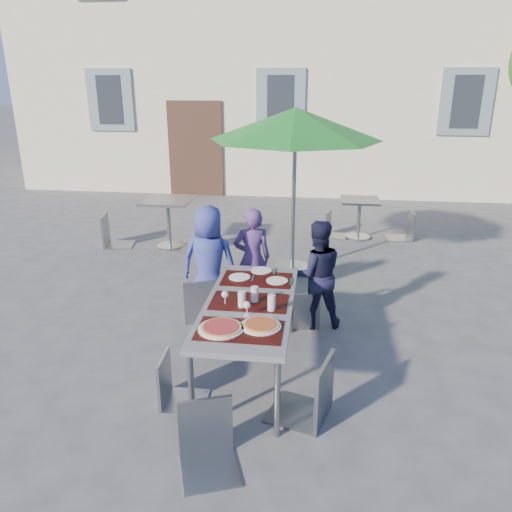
# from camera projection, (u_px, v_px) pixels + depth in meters

# --- Properties ---
(ground) EXTENTS (90.00, 90.00, 0.00)m
(ground) POSITION_uv_depth(u_px,v_px,m) (215.00, 365.00, 4.95)
(ground) COLOR #4D4D50
(ground) RESTS_ON ground
(dining_table) EXTENTS (0.80, 1.85, 0.76)m
(dining_table) POSITION_uv_depth(u_px,v_px,m) (249.00, 307.00, 4.59)
(dining_table) COLOR #4E4E53
(dining_table) RESTS_ON ground
(pizza_near_left) EXTENTS (0.38, 0.38, 0.03)m
(pizza_near_left) POSITION_uv_depth(u_px,v_px,m) (221.00, 328.00, 4.06)
(pizza_near_left) COLOR white
(pizza_near_left) RESTS_ON dining_table
(pizza_near_right) EXTENTS (0.34, 0.34, 0.03)m
(pizza_near_right) POSITION_uv_depth(u_px,v_px,m) (261.00, 325.00, 4.11)
(pizza_near_right) COLOR white
(pizza_near_right) RESTS_ON dining_table
(glassware) EXTENTS (0.50, 0.35, 0.15)m
(glassware) POSITION_uv_depth(u_px,v_px,m) (252.00, 299.00, 4.45)
(glassware) COLOR silver
(glassware) RESTS_ON dining_table
(place_settings) EXTENTS (0.65, 0.48, 0.01)m
(place_settings) POSITION_uv_depth(u_px,v_px,m) (260.00, 276.00, 5.15)
(place_settings) COLOR white
(place_settings) RESTS_ON dining_table
(child_0) EXTENTS (0.67, 0.45, 1.34)m
(child_0) POSITION_uv_depth(u_px,v_px,m) (209.00, 262.00, 5.80)
(child_0) COLOR #364095
(child_0) RESTS_ON ground
(child_1) EXTENTS (0.52, 0.41, 1.25)m
(child_1) POSITION_uv_depth(u_px,v_px,m) (252.00, 259.00, 6.04)
(child_1) COLOR #583976
(child_1) RESTS_ON ground
(child_2) EXTENTS (0.67, 0.48, 1.25)m
(child_2) POSITION_uv_depth(u_px,v_px,m) (316.00, 274.00, 5.56)
(child_2) COLOR #171833
(child_2) RESTS_ON ground
(chair_0) EXTENTS (0.54, 0.55, 1.00)m
(chair_0) POSITION_uv_depth(u_px,v_px,m) (202.00, 273.00, 5.69)
(chair_0) COLOR gray
(chair_0) RESTS_ON ground
(chair_1) EXTENTS (0.58, 0.58, 1.05)m
(chair_1) POSITION_uv_depth(u_px,v_px,m) (256.00, 278.00, 5.47)
(chair_1) COLOR gray
(chair_1) RESTS_ON ground
(chair_2) EXTENTS (0.43, 0.43, 0.84)m
(chair_2) POSITION_uv_depth(u_px,v_px,m) (303.00, 287.00, 5.57)
(chair_2) COLOR gray
(chair_2) RESTS_ON ground
(chair_3) EXTENTS (0.39, 0.39, 0.85)m
(chair_3) POSITION_uv_depth(u_px,v_px,m) (173.00, 353.00, 4.23)
(chair_3) COLOR #91959C
(chair_3) RESTS_ON ground
(chair_4) EXTENTS (0.58, 0.58, 1.06)m
(chair_4) POSITION_uv_depth(u_px,v_px,m) (313.00, 352.00, 3.99)
(chair_4) COLOR gray
(chair_4) RESTS_ON ground
(chair_5) EXTENTS (0.52, 0.53, 0.92)m
(chair_5) POSITION_uv_depth(u_px,v_px,m) (206.00, 401.00, 3.53)
(chair_5) COLOR gray
(chair_5) RESTS_ON ground
(patio_umbrella) EXTENTS (2.34, 2.34, 2.33)m
(patio_umbrella) POSITION_uv_depth(u_px,v_px,m) (296.00, 126.00, 6.63)
(patio_umbrella) COLOR #9FA3A7
(patio_umbrella) RESTS_ON ground
(cafe_table_0) EXTENTS (0.77, 0.77, 0.83)m
(cafe_table_0) POSITION_uv_depth(u_px,v_px,m) (168.00, 213.00, 8.19)
(cafe_table_0) COLOR #9FA3A7
(cafe_table_0) RESTS_ON ground
(bg_chair_l_0) EXTENTS (0.54, 0.54, 1.03)m
(bg_chair_l_0) POSITION_uv_depth(u_px,v_px,m) (110.00, 211.00, 8.28)
(bg_chair_l_0) COLOR gray
(bg_chair_l_0) RESTS_ON ground
(bg_chair_r_0) EXTENTS (0.46, 0.45, 0.94)m
(bg_chair_r_0) POSITION_uv_depth(u_px,v_px,m) (196.00, 216.00, 8.15)
(bg_chair_r_0) COLOR gray
(bg_chair_r_0) RESTS_ON ground
(cafe_table_1) EXTENTS (0.66, 0.66, 0.70)m
(cafe_table_1) POSITION_uv_depth(u_px,v_px,m) (359.00, 213.00, 8.72)
(cafe_table_1) COLOR #9FA3A7
(cafe_table_1) RESTS_ON ground
(bg_chair_l_1) EXTENTS (0.46, 0.45, 0.85)m
(bg_chair_l_1) POSITION_uv_depth(u_px,v_px,m) (334.00, 209.00, 8.85)
(bg_chair_l_1) COLOR gray
(bg_chair_l_1) RESTS_ON ground
(bg_chair_r_1) EXTENTS (0.45, 0.45, 0.94)m
(bg_chair_r_1) POSITION_uv_depth(u_px,v_px,m) (407.00, 209.00, 8.66)
(bg_chair_r_1) COLOR gray
(bg_chair_r_1) RESTS_ON ground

